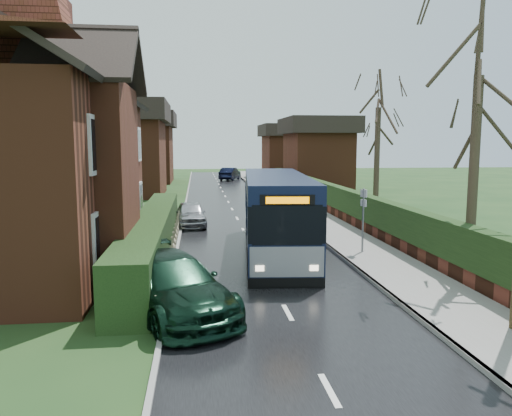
{
  "coord_description": "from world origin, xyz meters",
  "views": [
    {
      "loc": [
        -2.21,
        -13.91,
        4.24
      ],
      "look_at": [
        -0.0,
        4.78,
        1.8
      ],
      "focal_mm": 35.0,
      "sensor_mm": 36.0,
      "label": 1
    }
  ],
  "objects": [
    {
      "name": "ground",
      "position": [
        0.0,
        0.0,
        0.0
      ],
      "size": [
        140.0,
        140.0,
        0.0
      ],
      "primitive_type": "plane",
      "color": "#2F4C20",
      "rests_on": "ground"
    },
    {
      "name": "road",
      "position": [
        0.0,
        10.0,
        0.01
      ],
      "size": [
        6.0,
        100.0,
        0.02
      ],
      "primitive_type": "cube",
      "color": "black",
      "rests_on": "ground"
    },
    {
      "name": "pavement",
      "position": [
        4.25,
        10.0,
        0.07
      ],
      "size": [
        2.5,
        100.0,
        0.14
      ],
      "primitive_type": "cube",
      "color": "slate",
      "rests_on": "ground"
    },
    {
      "name": "kerb_right",
      "position": [
        3.05,
        10.0,
        0.07
      ],
      "size": [
        0.12,
        100.0,
        0.14
      ],
      "primitive_type": "cube",
      "color": "gray",
      "rests_on": "ground"
    },
    {
      "name": "kerb_left",
      "position": [
        -3.05,
        10.0,
        0.05
      ],
      "size": [
        0.12,
        100.0,
        0.1
      ],
      "primitive_type": "cube",
      "color": "gray",
      "rests_on": "ground"
    },
    {
      "name": "front_hedge",
      "position": [
        -3.9,
        5.0,
        0.8
      ],
      "size": [
        1.2,
        16.0,
        1.6
      ],
      "primitive_type": "cube",
      "color": "black",
      "rests_on": "ground"
    },
    {
      "name": "picket_fence",
      "position": [
        -3.15,
        5.0,
        0.45
      ],
      "size": [
        0.1,
        16.0,
        0.9
      ],
      "primitive_type": null,
      "color": "gray",
      "rests_on": "ground"
    },
    {
      "name": "right_wall_hedge",
      "position": [
        5.8,
        10.0,
        1.02
      ],
      "size": [
        0.6,
        50.0,
        1.8
      ],
      "color": "brown",
      "rests_on": "ground"
    },
    {
      "name": "brick_house",
      "position": [
        -8.73,
        4.78,
        4.38
      ],
      "size": [
        9.3,
        14.6,
        10.3
      ],
      "color": "brown",
      "rests_on": "ground"
    },
    {
      "name": "bus",
      "position": [
        0.8,
        5.0,
        1.51
      ],
      "size": [
        3.18,
        10.16,
        3.04
      ],
      "rotation": [
        0.0,
        0.0,
        -0.09
      ],
      "color": "black",
      "rests_on": "ground"
    },
    {
      "name": "car_silver",
      "position": [
        -2.59,
        11.74,
        0.63
      ],
      "size": [
        1.74,
        3.8,
        1.26
      ],
      "primitive_type": "imported",
      "rotation": [
        0.0,
        0.0,
        0.07
      ],
      "color": "#ADADB2",
      "rests_on": "ground"
    },
    {
      "name": "car_green",
      "position": [
        -2.9,
        -1.64,
        0.74
      ],
      "size": [
        3.94,
        5.47,
        1.47
      ],
      "primitive_type": "imported",
      "rotation": [
        0.0,
        0.0,
        0.42
      ],
      "color": "black",
      "rests_on": "ground"
    },
    {
      "name": "car_distant",
      "position": [
        1.57,
        43.9,
        0.73
      ],
      "size": [
        2.88,
        4.69,
        1.46
      ],
      "primitive_type": "imported",
      "rotation": [
        0.0,
        0.0,
        2.82
      ],
      "color": "black",
      "rests_on": "ground"
    },
    {
      "name": "bus_stop_sign",
      "position": [
        4.0,
        4.12,
        1.69
      ],
      "size": [
        0.15,
        0.39,
        2.57
      ],
      "rotation": [
        0.0,
        0.0,
        0.24
      ],
      "color": "slate",
      "rests_on": "ground"
    },
    {
      "name": "tree_right_near",
      "position": [
        6.21,
        0.49,
        6.68
      ],
      "size": [
        4.14,
        4.14,
        8.95
      ],
      "color": "#362B20",
      "rests_on": "ground"
    },
    {
      "name": "tree_right_far",
      "position": [
        8.87,
        16.01,
        6.86
      ],
      "size": [
        4.75,
        4.75,
        9.18
      ],
      "color": "#362920",
      "rests_on": "ground"
    },
    {
      "name": "tree_house_side",
      "position": [
        -11.98,
        17.75,
        8.03
      ],
      "size": [
        4.73,
        4.73,
        10.75
      ],
      "color": "#33281E",
      "rests_on": "ground"
    }
  ]
}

